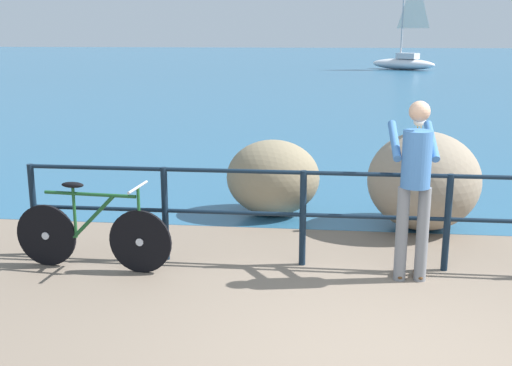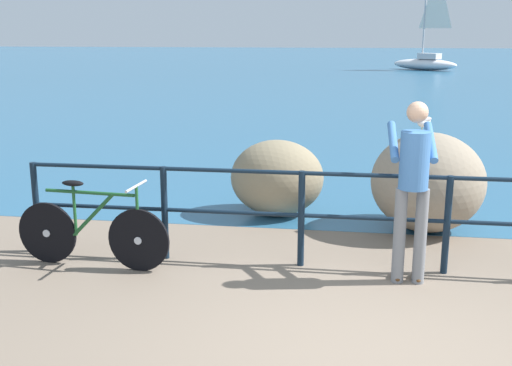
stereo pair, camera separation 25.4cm
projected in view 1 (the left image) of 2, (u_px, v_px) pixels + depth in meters
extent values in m
cube|color=#756656|center=(339.00, 97.00, 24.01)|extent=(120.00, 120.00, 0.10)
cube|color=#285B7F|center=(332.00, 61.00, 51.15)|extent=(120.00, 90.00, 0.01)
cylinder|color=black|center=(34.00, 210.00, 6.79)|extent=(0.07, 0.07, 1.02)
cylinder|color=black|center=(165.00, 214.00, 6.64)|extent=(0.07, 0.07, 1.02)
cylinder|color=black|center=(303.00, 218.00, 6.48)|extent=(0.07, 0.07, 1.02)
cylinder|color=black|center=(447.00, 223.00, 6.32)|extent=(0.07, 0.07, 1.02)
cylinder|color=black|center=(376.00, 174.00, 6.29)|extent=(7.34, 0.04, 0.04)
cylinder|color=black|center=(374.00, 217.00, 6.39)|extent=(7.34, 0.04, 0.04)
cylinder|color=black|center=(46.00, 235.00, 6.51)|extent=(0.66, 0.09, 0.66)
cylinder|color=#B7BCC6|center=(46.00, 235.00, 6.51)|extent=(0.08, 0.06, 0.08)
cylinder|color=black|center=(140.00, 242.00, 6.32)|extent=(0.66, 0.09, 0.66)
cylinder|color=#B7BCC6|center=(140.00, 242.00, 6.32)|extent=(0.08, 0.06, 0.08)
cylinder|color=#194C23|center=(90.00, 194.00, 6.30)|extent=(0.99, 0.12, 0.04)
cylinder|color=#194C23|center=(94.00, 217.00, 6.35)|extent=(0.50, 0.08, 0.50)
cylinder|color=#194C23|center=(75.00, 213.00, 6.38)|extent=(0.03, 0.03, 0.53)
ellipsoid|color=black|center=(73.00, 185.00, 6.31)|extent=(0.25, 0.12, 0.06)
cylinder|color=#194C23|center=(139.00, 215.00, 6.25)|extent=(0.03, 0.03, 0.57)
cylinder|color=#B7BCC6|center=(138.00, 187.00, 6.18)|extent=(0.07, 0.48, 0.03)
cylinder|color=slate|center=(402.00, 234.00, 6.09)|extent=(0.12, 0.12, 0.95)
ellipsoid|color=#513319|center=(398.00, 273.00, 6.25)|extent=(0.11, 0.26, 0.08)
cylinder|color=slate|center=(422.00, 235.00, 6.08)|extent=(0.12, 0.12, 0.95)
ellipsoid|color=#513319|center=(418.00, 274.00, 6.24)|extent=(0.11, 0.26, 0.08)
cylinder|color=#3F72B2|center=(417.00, 159.00, 5.91)|extent=(0.28, 0.28, 0.55)
sphere|color=tan|center=(420.00, 111.00, 5.80)|extent=(0.20, 0.20, 0.20)
cylinder|color=#3F72B2|center=(395.00, 140.00, 6.12)|extent=(0.10, 0.52, 0.34)
cylinder|color=#3F72B2|center=(432.00, 141.00, 6.09)|extent=(0.10, 0.52, 0.34)
ellipsoid|color=gray|center=(423.00, 181.00, 7.69)|extent=(1.38, 1.38, 1.22)
ellipsoid|color=gray|center=(273.00, 178.00, 8.31)|extent=(1.24, 1.05, 1.01)
cylinder|color=gold|center=(421.00, 129.00, 7.58)|extent=(0.01, 0.01, 0.06)
cylinder|color=gold|center=(418.00, 128.00, 7.61)|extent=(0.01, 0.01, 0.06)
ellipsoid|color=white|center=(420.00, 121.00, 7.58)|extent=(0.24, 0.28, 0.13)
ellipsoid|color=#9E9EA3|center=(421.00, 118.00, 7.58)|extent=(0.24, 0.27, 0.06)
sphere|color=white|center=(416.00, 116.00, 7.47)|extent=(0.08, 0.08, 0.08)
cone|color=gold|center=(414.00, 117.00, 7.44)|extent=(0.05, 0.05, 0.02)
ellipsoid|color=white|center=(403.00, 64.00, 40.10)|extent=(4.35, 3.60, 0.70)
cube|color=silver|center=(408.00, 56.00, 39.78)|extent=(1.52, 1.40, 0.36)
cylinder|color=#B2B2B7|center=(402.00, 25.00, 39.65)|extent=(0.10, 0.10, 4.20)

